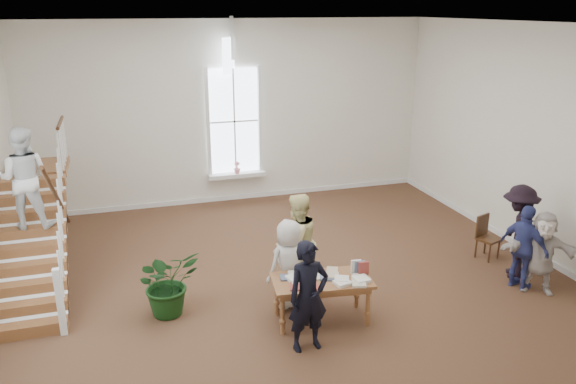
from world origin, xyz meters
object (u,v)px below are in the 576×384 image
object	(u,v)px
elderly_woman	(289,264)
person_yellow	(297,243)
woman_cluster_b	(518,231)
side_chair	(486,235)
woman_cluster_a	(524,248)
floor_plant	(168,282)
police_officer	(308,296)
woman_cluster_c	(542,253)
library_table	(322,284)

from	to	relation	value
elderly_woman	person_yellow	distance (m)	0.60
woman_cluster_b	side_chair	size ratio (longest dim) A/B	2.01
woman_cluster_a	side_chair	distance (m)	1.34
person_yellow	floor_plant	size ratio (longest dim) A/B	1.60
woman_cluster_a	person_yellow	bearing A→B (deg)	55.62
police_officer	woman_cluster_c	distance (m)	4.44
person_yellow	floor_plant	bearing A→B (deg)	-19.81
elderly_woman	woman_cluster_b	distance (m)	4.32
library_table	woman_cluster_b	world-z (taller)	woman_cluster_b
elderly_woman	woman_cluster_c	distance (m)	4.39
police_officer	woman_cluster_a	bearing A→B (deg)	3.22
police_officer	side_chair	world-z (taller)	police_officer
elderly_woman	woman_cluster_b	bearing A→B (deg)	163.05
floor_plant	side_chair	bearing A→B (deg)	3.08
elderly_woman	woman_cluster_a	xyz separation A→B (m)	(4.10, -0.62, 0.01)
side_chair	library_table	bearing A→B (deg)	177.85
person_yellow	side_chair	size ratio (longest dim) A/B	2.04
library_table	person_yellow	bearing A→B (deg)	100.02
person_yellow	woman_cluster_c	distance (m)	4.23
woman_cluster_b	library_table	bearing A→B (deg)	-52.46
elderly_woman	person_yellow	world-z (taller)	person_yellow
police_officer	person_yellow	distance (m)	1.80
police_officer	woman_cluster_a	distance (m)	4.25
police_officer	person_yellow	xyz separation A→B (m)	(0.40, 1.75, 0.05)
woman_cluster_b	woman_cluster_c	bearing A→B (deg)	31.17
library_table	woman_cluster_c	world-z (taller)	woman_cluster_c
elderly_woman	person_yellow	size ratio (longest dim) A/B	0.86
woman_cluster_c	floor_plant	bearing A→B (deg)	-155.11
woman_cluster_c	side_chair	world-z (taller)	woman_cluster_c
elderly_woman	woman_cluster_c	bearing A→B (deg)	154.54
library_table	person_yellow	world-z (taller)	person_yellow
person_yellow	police_officer	bearing A→B (deg)	53.26
library_table	floor_plant	world-z (taller)	floor_plant
elderly_woman	side_chair	bearing A→B (deg)	174.21
woman_cluster_b	side_chair	distance (m)	0.93
person_yellow	woman_cluster_b	distance (m)	4.07
person_yellow	woman_cluster_c	xyz separation A→B (m)	(4.01, -1.32, -0.15)
library_table	person_yellow	xyz separation A→B (m)	(-0.06, 1.11, 0.24)
person_yellow	woman_cluster_c	bearing A→B (deg)	137.99
person_yellow	floor_plant	xyz separation A→B (m)	(-2.24, -0.16, -0.33)
person_yellow	woman_cluster_b	xyz separation A→B (m)	(4.01, -0.67, -0.01)
woman_cluster_c	side_chair	size ratio (longest dim) A/B	1.69
library_table	police_officer	size ratio (longest dim) A/B	0.97
floor_plant	side_chair	xyz separation A→B (m)	(6.22, 0.33, -0.08)
side_chair	person_yellow	bearing A→B (deg)	162.30
library_table	woman_cluster_a	distance (m)	3.75
elderly_woman	floor_plant	xyz separation A→B (m)	(-1.94, 0.34, -0.20)
woman_cluster_a	side_chair	size ratio (longest dim) A/B	1.77
library_table	woman_cluster_a	size ratio (longest dim) A/B	1.06
woman_cluster_c	woman_cluster_b	bearing A→B (deg)	125.37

